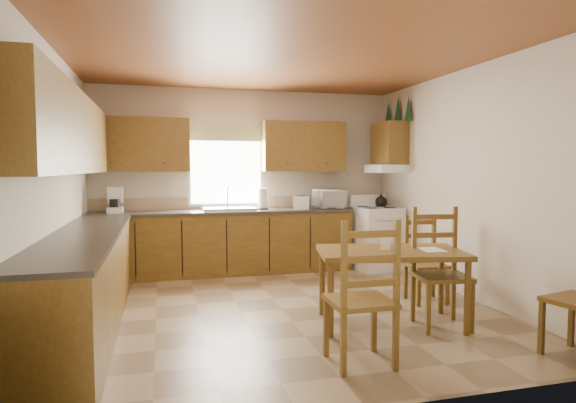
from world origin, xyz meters
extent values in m
plane|color=#897253|center=(0.00, 0.00, 0.00)|extent=(4.50, 4.50, 0.00)
plane|color=brown|center=(0.00, 0.00, 2.70)|extent=(4.50, 4.50, 0.00)
plane|color=beige|center=(-2.25, 0.00, 1.35)|extent=(4.50, 4.50, 0.00)
plane|color=beige|center=(2.25, 0.00, 1.35)|extent=(4.50, 4.50, 0.00)
plane|color=beige|center=(0.00, 2.25, 1.35)|extent=(4.50, 4.50, 0.00)
plane|color=beige|center=(0.00, -2.25, 1.35)|extent=(4.50, 4.50, 0.00)
cube|color=brown|center=(-0.38, 1.95, 0.44)|extent=(3.75, 0.60, 0.88)
cube|color=brown|center=(-1.95, -0.15, 0.44)|extent=(0.60, 3.60, 0.88)
cube|color=#39342F|center=(-0.38, 1.95, 0.90)|extent=(3.75, 0.63, 0.04)
cube|color=#39342F|center=(-1.95, -0.15, 0.90)|extent=(0.63, 3.60, 0.04)
cube|color=#9C8060|center=(-0.38, 2.24, 1.01)|extent=(3.75, 0.01, 0.18)
cube|color=brown|center=(-1.55, 2.08, 1.85)|extent=(1.41, 0.33, 0.75)
cube|color=brown|center=(0.86, 2.08, 1.85)|extent=(1.25, 0.33, 0.75)
cube|color=brown|center=(-2.08, -0.15, 1.85)|extent=(0.33, 3.60, 0.75)
cube|color=brown|center=(2.08, 1.65, 1.90)|extent=(0.33, 0.62, 0.62)
cube|color=white|center=(2.03, 1.65, 1.52)|extent=(0.44, 0.62, 0.12)
cube|color=white|center=(-0.30, 2.22, 1.55)|extent=(1.13, 0.02, 1.18)
cube|color=white|center=(-0.30, 2.21, 1.55)|extent=(1.05, 0.01, 1.10)
cube|color=olive|center=(-0.30, 2.19, 2.05)|extent=(1.19, 0.01, 0.24)
cube|color=silver|center=(-0.30, 1.95, 0.94)|extent=(0.75, 0.45, 0.04)
cone|color=#184325|center=(2.21, 1.33, 2.38)|extent=(0.22, 0.22, 0.36)
cone|color=#184325|center=(2.21, 1.65, 2.42)|extent=(0.22, 0.22, 0.36)
cone|color=#184325|center=(2.21, 1.97, 2.38)|extent=(0.22, 0.22, 0.36)
cube|color=white|center=(1.88, 1.65, 0.46)|extent=(0.68, 0.70, 0.92)
cube|color=white|center=(-1.85, 1.94, 1.10)|extent=(0.22, 0.27, 0.37)
cylinder|color=white|center=(0.20, 1.98, 1.07)|extent=(0.14, 0.14, 0.31)
cube|color=white|center=(0.76, 1.85, 1.02)|extent=(0.27, 0.21, 0.19)
imported|color=white|center=(1.22, 1.92, 1.06)|extent=(0.55, 0.46, 0.29)
cube|color=brown|center=(0.90, -0.76, 0.37)|extent=(1.51, 1.06, 0.74)
cube|color=brown|center=(0.24, -1.55, 0.57)|extent=(0.48, 0.46, 1.14)
cube|color=brown|center=(1.35, -0.95, 0.57)|extent=(0.55, 0.53, 1.14)
cube|color=brown|center=(1.68, -0.12, 0.49)|extent=(0.43, 0.41, 0.97)
cube|color=white|center=(1.29, -0.86, 0.74)|extent=(0.23, 0.29, 0.00)
cube|color=white|center=(0.86, -0.74, 0.80)|extent=(0.09, 0.06, 0.12)
camera|label=1|loc=(-1.24, -4.97, 1.53)|focal=30.00mm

